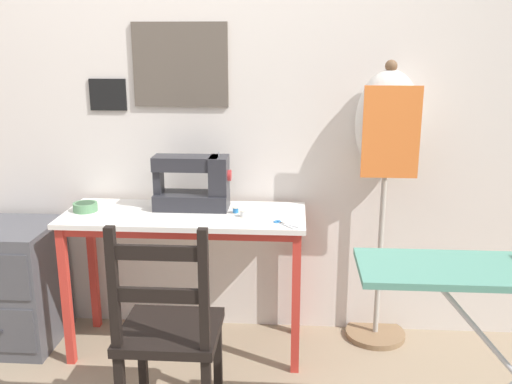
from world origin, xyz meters
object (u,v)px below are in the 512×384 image
at_px(thread_spool_near_machine, 236,210).
at_px(thread_spool_mid_table, 244,213).
at_px(wooden_chair, 169,333).
at_px(dress_form, 387,142).
at_px(scissors, 282,223).
at_px(filing_cabinet, 12,285).
at_px(sewing_machine, 196,184).
at_px(fabric_bowl, 85,207).

distance_m(thread_spool_near_machine, thread_spool_mid_table, 0.07).
bearing_deg(wooden_chair, dress_form, 40.11).
height_order(thread_spool_near_machine, dress_form, dress_form).
distance_m(scissors, thread_spool_near_machine, 0.28).
xyz_separation_m(thread_spool_mid_table, filing_cabinet, (-1.22, 0.04, -0.43)).
relative_size(thread_spool_mid_table, wooden_chair, 0.04).
xyz_separation_m(scissors, thread_spool_near_machine, (-0.23, 0.15, 0.01)).
xyz_separation_m(sewing_machine, thread_spool_near_machine, (0.21, -0.07, -0.11)).
bearing_deg(dress_form, thread_spool_near_machine, -167.64).
bearing_deg(sewing_machine, wooden_chair, -89.95).
relative_size(sewing_machine, fabric_bowl, 3.23).
bearing_deg(thread_spool_mid_table, sewing_machine, 153.95).
bearing_deg(scissors, thread_spool_near_machine, 147.02).
bearing_deg(filing_cabinet, dress_form, 5.20).
relative_size(sewing_machine, dress_form, 0.26).
height_order(fabric_bowl, wooden_chair, wooden_chair).
height_order(fabric_bowl, filing_cabinet, fabric_bowl).
relative_size(filing_cabinet, dress_form, 0.44).
height_order(sewing_machine, fabric_bowl, sewing_machine).
height_order(fabric_bowl, thread_spool_mid_table, fabric_bowl).
bearing_deg(scissors, wooden_chair, -132.31).
relative_size(fabric_bowl, scissors, 0.96).
bearing_deg(wooden_chair, thread_spool_near_machine, 71.89).
bearing_deg(scissors, filing_cabinet, 174.37).
bearing_deg(scissors, dress_form, 31.77).
bearing_deg(wooden_chair, filing_cabinet, 147.24).
distance_m(fabric_bowl, thread_spool_near_machine, 0.75).
bearing_deg(fabric_bowl, thread_spool_near_machine, 1.08).
bearing_deg(wooden_chair, thread_spool_mid_table, 66.67).
height_order(sewing_machine, thread_spool_near_machine, sewing_machine).
bearing_deg(thread_spool_near_machine, filing_cabinet, -179.39).
bearing_deg(sewing_machine, thread_spool_near_machine, -18.57).
distance_m(wooden_chair, dress_form, 1.40).
xyz_separation_m(sewing_machine, scissors, (0.44, -0.22, -0.12)).
height_order(thread_spool_near_machine, filing_cabinet, thread_spool_near_machine).
relative_size(fabric_bowl, thread_spool_near_machine, 3.34).
xyz_separation_m(fabric_bowl, wooden_chair, (0.54, -0.62, -0.33)).
bearing_deg(thread_spool_mid_table, filing_cabinet, 178.09).
relative_size(scissors, wooden_chair, 0.14).
bearing_deg(sewing_machine, scissors, -26.62).
bearing_deg(thread_spool_near_machine, dress_form, 12.36).
distance_m(scissors, wooden_chair, 0.73).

